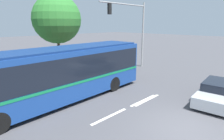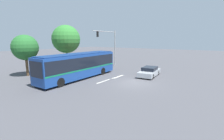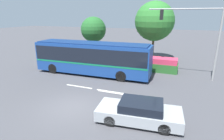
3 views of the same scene
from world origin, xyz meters
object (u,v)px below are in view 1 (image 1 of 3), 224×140
street_tree_centre (57,19)px  city_bus (62,71)px  traffic_light_pole (134,25)px  sedan_foreground (219,92)px

street_tree_centre → city_bus: bearing=-119.5°
traffic_light_pole → street_tree_centre: street_tree_centre is taller
street_tree_centre → sedan_foreground: bearing=-83.5°
street_tree_centre → traffic_light_pole: bearing=-51.2°
city_bus → traffic_light_pole: (9.49, 2.16, 2.61)m
sedan_foreground → traffic_light_pole: bearing=-115.2°
traffic_light_pole → street_tree_centre: bearing=-51.2°
city_bus → street_tree_centre: 9.92m
city_bus → street_tree_centre: bearing=-121.1°
city_bus → sedan_foreground: 9.35m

